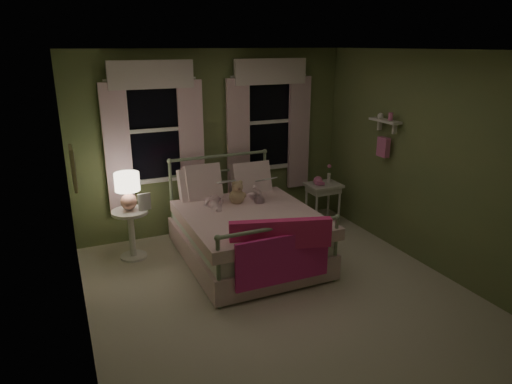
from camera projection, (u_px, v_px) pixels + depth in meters
name	position (u px, v px, depth m)	size (l,w,h in m)	color
room_shell	(279.00, 181.00, 4.73)	(4.20, 4.20, 4.20)	beige
bed	(245.00, 231.00, 5.83)	(1.58, 2.04, 1.18)	white
pink_throw	(282.00, 245.00, 4.88)	(1.10, 0.40, 0.71)	#F32F79
child_left	(212.00, 180.00, 5.92)	(0.29, 0.19, 0.79)	#F7D1DD
child_right	(252.00, 180.00, 6.15)	(0.32, 0.25, 0.66)	#F7D1DD
book_left	(219.00, 186.00, 5.70)	(0.20, 0.27, 0.03)	beige
book_right	(260.00, 184.00, 5.93)	(0.20, 0.27, 0.02)	beige
teddy_bear	(237.00, 194.00, 5.94)	(0.24, 0.20, 0.33)	tan
nightstand_left	(131.00, 227.00, 5.83)	(0.46, 0.46, 0.65)	white
table_lamp	(128.00, 188.00, 5.66)	(0.31, 0.31, 0.48)	#F0A38E
book_nightstand	(139.00, 211.00, 5.72)	(0.16, 0.22, 0.02)	beige
nightstand_right	(323.00, 190.00, 6.88)	(0.50, 0.40, 0.64)	white
pink_toy	(318.00, 181.00, 6.79)	(0.14, 0.18, 0.14)	pink
bud_vase	(329.00, 173.00, 6.90)	(0.06, 0.06, 0.28)	white
window_left	(154.00, 125.00, 6.07)	(1.34, 0.13, 1.96)	black
window_right	(269.00, 117.00, 6.72)	(1.34, 0.13, 1.96)	black
wall_shelf	(384.00, 134.00, 6.00)	(0.15, 0.50, 0.60)	white
framed_picture	(73.00, 168.00, 4.44)	(0.03, 0.32, 0.42)	beige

